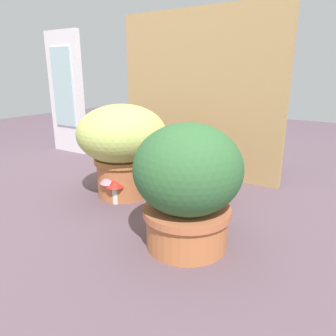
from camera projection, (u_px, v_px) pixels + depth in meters
The scene contains 8 objects.
ground_plane at pixel (137, 204), 1.36m from camera, with size 6.00×6.00×0.00m, color #5F4A56.
cardboard_backdrop at pixel (198, 95), 1.67m from camera, with size 0.93×0.03×0.85m, color tan.
window_panel_white at pixel (66, 93), 2.17m from camera, with size 0.30×0.05×0.81m.
grass_planter at pixel (122, 143), 1.41m from camera, with size 0.39×0.39×0.41m.
leafy_planter at pixel (187, 183), 0.98m from camera, with size 0.34×0.34×0.40m.
cat at pixel (202, 175), 1.36m from camera, with size 0.31×0.34×0.32m.
mushroom_ornament_red at pixel (115, 185), 1.35m from camera, with size 0.08×0.08×0.12m.
mushroom_ornament_pink at pixel (111, 179), 1.37m from camera, with size 0.09×0.09×0.14m.
Camera 1 is at (0.80, -0.98, 0.55)m, focal length 33.95 mm.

